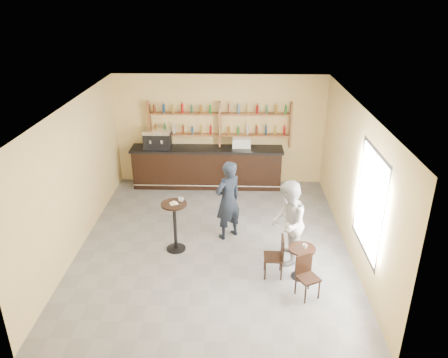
{
  "coord_description": "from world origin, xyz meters",
  "views": [
    {
      "loc": [
        0.49,
        -8.57,
        5.38
      ],
      "look_at": [
        0.2,
        0.8,
        1.25
      ],
      "focal_mm": 35.0,
      "sensor_mm": 36.0,
      "label": 1
    }
  ],
  "objects_px": {
    "espresso_machine": "(157,139)",
    "pastry_case": "(241,143)",
    "chair_west": "(273,257)",
    "chair_south": "(308,278)",
    "pedestal_table": "(175,227)",
    "bar_counter": "(207,167)",
    "man_main": "(228,200)",
    "patron_second": "(288,223)",
    "cafe_table": "(301,263)"
  },
  "relations": [
    {
      "from": "espresso_machine",
      "to": "chair_west",
      "type": "height_order",
      "value": "espresso_machine"
    },
    {
      "from": "patron_second",
      "to": "pastry_case",
      "type": "bearing_deg",
      "value": -158.53
    },
    {
      "from": "man_main",
      "to": "chair_south",
      "type": "distance_m",
      "value": 2.68
    },
    {
      "from": "bar_counter",
      "to": "espresso_machine",
      "type": "bearing_deg",
      "value": 180.0
    },
    {
      "from": "man_main",
      "to": "cafe_table",
      "type": "relative_size",
      "value": 2.75
    },
    {
      "from": "cafe_table",
      "to": "chair_west",
      "type": "distance_m",
      "value": 0.56
    },
    {
      "from": "pedestal_table",
      "to": "chair_west",
      "type": "relative_size",
      "value": 1.31
    },
    {
      "from": "pastry_case",
      "to": "patron_second",
      "type": "distance_m",
      "value": 3.96
    },
    {
      "from": "man_main",
      "to": "patron_second",
      "type": "height_order",
      "value": "man_main"
    },
    {
      "from": "pastry_case",
      "to": "man_main",
      "type": "height_order",
      "value": "man_main"
    },
    {
      "from": "cafe_table",
      "to": "pastry_case",
      "type": "bearing_deg",
      "value": 105.04
    },
    {
      "from": "chair_south",
      "to": "pedestal_table",
      "type": "bearing_deg",
      "value": 121.95
    },
    {
      "from": "pedestal_table",
      "to": "chair_south",
      "type": "bearing_deg",
      "value": -29.75
    },
    {
      "from": "cafe_table",
      "to": "chair_west",
      "type": "height_order",
      "value": "chair_west"
    },
    {
      "from": "chair_west",
      "to": "man_main",
      "type": "bearing_deg",
      "value": -146.05
    },
    {
      "from": "cafe_table",
      "to": "chair_south",
      "type": "bearing_deg",
      "value": -85.24
    },
    {
      "from": "chair_west",
      "to": "chair_south",
      "type": "relative_size",
      "value": 1.04
    },
    {
      "from": "bar_counter",
      "to": "cafe_table",
      "type": "relative_size",
      "value": 6.34
    },
    {
      "from": "chair_south",
      "to": "espresso_machine",
      "type": "bearing_deg",
      "value": 97.67
    },
    {
      "from": "chair_west",
      "to": "chair_south",
      "type": "bearing_deg",
      "value": 44.16
    },
    {
      "from": "pastry_case",
      "to": "chair_west",
      "type": "distance_m",
      "value": 4.47
    },
    {
      "from": "espresso_machine",
      "to": "cafe_table",
      "type": "xyz_separation_m",
      "value": [
        3.56,
        -4.38,
        -1.1
      ]
    },
    {
      "from": "pedestal_table",
      "to": "chair_south",
      "type": "xyz_separation_m",
      "value": [
        2.69,
        -1.54,
        -0.15
      ]
    },
    {
      "from": "espresso_machine",
      "to": "cafe_table",
      "type": "distance_m",
      "value": 5.75
    },
    {
      "from": "cafe_table",
      "to": "patron_second",
      "type": "distance_m",
      "value": 0.84
    },
    {
      "from": "espresso_machine",
      "to": "pastry_case",
      "type": "relative_size",
      "value": 1.43
    },
    {
      "from": "cafe_table",
      "to": "patron_second",
      "type": "bearing_deg",
      "value": 112.77
    },
    {
      "from": "pedestal_table",
      "to": "cafe_table",
      "type": "xyz_separation_m",
      "value": [
        2.64,
        -0.94,
        -0.23
      ]
    },
    {
      "from": "chair_south",
      "to": "patron_second",
      "type": "relative_size",
      "value": 0.46
    },
    {
      "from": "man_main",
      "to": "patron_second",
      "type": "distance_m",
      "value": 1.59
    },
    {
      "from": "chair_west",
      "to": "chair_south",
      "type": "distance_m",
      "value": 0.88
    },
    {
      "from": "chair_south",
      "to": "man_main",
      "type": "bearing_deg",
      "value": 97.62
    },
    {
      "from": "espresso_machine",
      "to": "man_main",
      "type": "bearing_deg",
      "value": -54.66
    },
    {
      "from": "pastry_case",
      "to": "pedestal_table",
      "type": "relative_size",
      "value": 0.46
    },
    {
      "from": "chair_south",
      "to": "cafe_table",
      "type": "bearing_deg",
      "value": 66.47
    },
    {
      "from": "pedestal_table",
      "to": "chair_west",
      "type": "distance_m",
      "value": 2.27
    },
    {
      "from": "man_main",
      "to": "patron_second",
      "type": "relative_size",
      "value": 1.03
    },
    {
      "from": "pedestal_table",
      "to": "patron_second",
      "type": "distance_m",
      "value": 2.46
    },
    {
      "from": "pastry_case",
      "to": "chair_west",
      "type": "xyz_separation_m",
      "value": [
        0.63,
        -4.33,
        -0.89
      ]
    },
    {
      "from": "chair_south",
      "to": "patron_second",
      "type": "xyz_separation_m",
      "value": [
        -0.29,
        1.16,
        0.5
      ]
    },
    {
      "from": "espresso_machine",
      "to": "pastry_case",
      "type": "bearing_deg",
      "value": -0.66
    },
    {
      "from": "bar_counter",
      "to": "man_main",
      "type": "distance_m",
      "value": 2.95
    },
    {
      "from": "bar_counter",
      "to": "pastry_case",
      "type": "distance_m",
      "value": 1.24
    },
    {
      "from": "bar_counter",
      "to": "man_main",
      "type": "relative_size",
      "value": 2.3
    },
    {
      "from": "chair_west",
      "to": "pastry_case",
      "type": "bearing_deg",
      "value": -170.31
    },
    {
      "from": "pedestal_table",
      "to": "pastry_case",
      "type": "bearing_deg",
      "value": 67.0
    },
    {
      "from": "chair_south",
      "to": "patron_second",
      "type": "bearing_deg",
      "value": 75.53
    },
    {
      "from": "espresso_machine",
      "to": "chair_south",
      "type": "relative_size",
      "value": 0.89
    },
    {
      "from": "chair_west",
      "to": "chair_south",
      "type": "xyz_separation_m",
      "value": [
        0.6,
        -0.65,
        -0.02
      ]
    },
    {
      "from": "pedestal_table",
      "to": "patron_second",
      "type": "relative_size",
      "value": 0.62
    }
  ]
}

